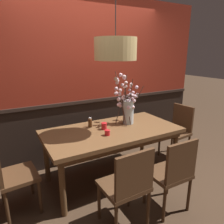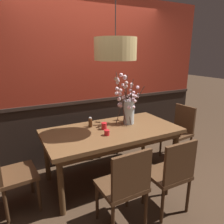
{
  "view_description": "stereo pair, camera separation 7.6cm",
  "coord_description": "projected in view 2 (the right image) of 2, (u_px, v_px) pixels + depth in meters",
  "views": [
    {
      "loc": [
        -1.35,
        -2.39,
        1.81
      ],
      "look_at": [
        0.0,
        0.0,
        1.01
      ],
      "focal_mm": 33.84,
      "sensor_mm": 36.0,
      "label": 1
    },
    {
      "loc": [
        -1.28,
        -2.43,
        1.81
      ],
      "look_at": [
        0.0,
        0.0,
        1.01
      ],
      "focal_mm": 33.84,
      "sensor_mm": 36.0,
      "label": 2
    }
  ],
  "objects": [
    {
      "name": "vase_with_blossoms",
      "position": [
        128.0,
        107.0,
        3.11
      ],
      "size": [
        0.52,
        0.34,
        0.77
      ],
      "color": "silver",
      "rests_on": "dining_table"
    },
    {
      "name": "dining_table",
      "position": [
        112.0,
        135.0,
        2.95
      ],
      "size": [
        1.87,
        0.95,
        0.76
      ],
      "color": "brown",
      "rests_on": "ground"
    },
    {
      "name": "candle_holder_nearer_edge",
      "position": [
        107.0,
        132.0,
        2.72
      ],
      "size": [
        0.07,
        0.07,
        0.07
      ],
      "color": "red",
      "rests_on": "dining_table"
    },
    {
      "name": "condiment_bottle",
      "position": [
        90.0,
        122.0,
        3.02
      ],
      "size": [
        0.05,
        0.05,
        0.14
      ],
      "color": "brown",
      "rests_on": "dining_table"
    },
    {
      "name": "chair_head_west_end",
      "position": [
        10.0,
        170.0,
        2.38
      ],
      "size": [
        0.44,
        0.49,
        0.93
      ],
      "color": "#4C301C",
      "rests_on": "ground"
    },
    {
      "name": "chair_near_side_right",
      "position": [
        171.0,
        172.0,
        2.33
      ],
      "size": [
        0.44,
        0.41,
        0.91
      ],
      "color": "#4C301C",
      "rests_on": "ground"
    },
    {
      "name": "ground_plane",
      "position": [
        112.0,
        177.0,
        3.14
      ],
      "size": [
        24.0,
        24.0,
        0.0
      ],
      "primitive_type": "plane",
      "color": "#422D1E"
    },
    {
      "name": "back_wall",
      "position": [
        90.0,
        83.0,
        3.43
      ],
      "size": [
        4.29,
        0.14,
        2.64
      ],
      "color": "black",
      "rests_on": "ground"
    },
    {
      "name": "chair_far_side_right",
      "position": [
        103.0,
        125.0,
        3.85
      ],
      "size": [
        0.41,
        0.39,
        0.89
      ],
      "color": "#4C301C",
      "rests_on": "ground"
    },
    {
      "name": "candle_holder_nearer_center",
      "position": [
        104.0,
        126.0,
        2.93
      ],
      "size": [
        0.08,
        0.08,
        0.09
      ],
      "color": "red",
      "rests_on": "dining_table"
    },
    {
      "name": "chair_head_east_end",
      "position": [
        179.0,
        129.0,
        3.61
      ],
      "size": [
        0.44,
        0.46,
        0.92
      ],
      "color": "#4C301C",
      "rests_on": "ground"
    },
    {
      "name": "chair_near_side_left",
      "position": [
        125.0,
        184.0,
        2.11
      ],
      "size": [
        0.46,
        0.43,
        0.92
      ],
      "color": "#4C301C",
      "rests_on": "ground"
    },
    {
      "name": "pendant_lamp",
      "position": [
        115.0,
        49.0,
        2.6
      ],
      "size": [
        0.53,
        0.53,
        0.95
      ],
      "color": "tan"
    },
    {
      "name": "chair_far_side_left",
      "position": [
        76.0,
        127.0,
        3.65
      ],
      "size": [
        0.49,
        0.45,
        0.98
      ],
      "color": "#4C301C",
      "rests_on": "ground"
    }
  ]
}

